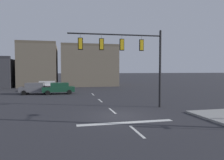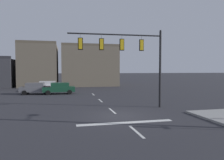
{
  "view_description": "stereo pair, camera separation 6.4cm",
  "coord_description": "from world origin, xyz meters",
  "px_view_note": "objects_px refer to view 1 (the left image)",
  "views": [
    {
      "loc": [
        -3.9,
        -14.78,
        3.43
      ],
      "look_at": [
        0.24,
        3.15,
        2.53
      ],
      "focal_mm": 33.29,
      "sensor_mm": 36.0,
      "label": 1
    },
    {
      "loc": [
        -3.84,
        -14.79,
        3.43
      ],
      "look_at": [
        0.24,
        3.15,
        2.53
      ],
      "focal_mm": 33.29,
      "sensor_mm": 36.0,
      "label": 2
    }
  ],
  "objects_px": {
    "signal_mast_near_side": "(130,52)",
    "car_lot_nearside": "(59,88)",
    "car_lot_middle": "(47,86)",
    "car_lot_farside": "(36,88)"
  },
  "relations": [
    {
      "from": "car_lot_farside",
      "to": "car_lot_middle",
      "type": "bearing_deg",
      "value": 74.23
    },
    {
      "from": "signal_mast_near_side",
      "to": "car_lot_nearside",
      "type": "distance_m",
      "value": 14.83
    },
    {
      "from": "car_lot_nearside",
      "to": "car_lot_farside",
      "type": "relative_size",
      "value": 0.99
    },
    {
      "from": "car_lot_middle",
      "to": "car_lot_farside",
      "type": "relative_size",
      "value": 0.99
    },
    {
      "from": "car_lot_nearside",
      "to": "car_lot_farside",
      "type": "xyz_separation_m",
      "value": [
        -3.14,
        0.5,
        0.0
      ]
    },
    {
      "from": "signal_mast_near_side",
      "to": "car_lot_middle",
      "type": "xyz_separation_m",
      "value": [
        -8.45,
        17.14,
        -4.17
      ]
    },
    {
      "from": "car_lot_middle",
      "to": "car_lot_farside",
      "type": "height_order",
      "value": "same"
    },
    {
      "from": "car_lot_middle",
      "to": "signal_mast_near_side",
      "type": "bearing_deg",
      "value": -63.74
    },
    {
      "from": "signal_mast_near_side",
      "to": "car_lot_farside",
      "type": "bearing_deg",
      "value": 125.94
    },
    {
      "from": "car_lot_middle",
      "to": "car_lot_farside",
      "type": "xyz_separation_m",
      "value": [
        -1.11,
        -3.94,
        0.0
      ]
    }
  ]
}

